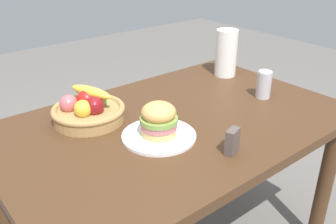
% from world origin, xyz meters
% --- Properties ---
extents(dining_table, '(1.40, 0.90, 0.75)m').
position_xyz_m(dining_table, '(0.00, 0.00, 0.65)').
color(dining_table, '#4C301C').
rests_on(dining_table, ground_plane).
extents(plate, '(0.27, 0.27, 0.01)m').
position_xyz_m(plate, '(-0.14, -0.07, 0.76)').
color(plate, white).
rests_on(plate, dining_table).
extents(sandwich, '(0.14, 0.14, 0.13)m').
position_xyz_m(sandwich, '(-0.14, -0.07, 0.82)').
color(sandwich, '#E5BC75').
rests_on(sandwich, plate).
extents(soda_can, '(0.07, 0.07, 0.13)m').
position_xyz_m(soda_can, '(0.46, -0.08, 0.81)').
color(soda_can, silver).
rests_on(soda_can, dining_table).
extents(fruit_basket, '(0.29, 0.29, 0.14)m').
position_xyz_m(fruit_basket, '(-0.27, 0.22, 0.80)').
color(fruit_basket, tan).
rests_on(fruit_basket, dining_table).
extents(paper_towel_roll, '(0.11, 0.11, 0.24)m').
position_xyz_m(paper_towel_roll, '(0.54, 0.24, 0.87)').
color(paper_towel_roll, white).
rests_on(paper_towel_roll, dining_table).
extents(napkin_holder, '(0.07, 0.05, 0.09)m').
position_xyz_m(napkin_holder, '(-0.01, -0.31, 0.80)').
color(napkin_holder, '#594C47').
rests_on(napkin_holder, dining_table).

